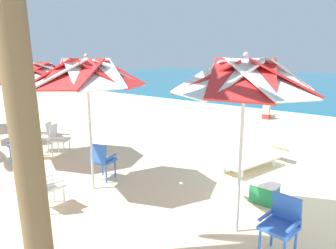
{
  "coord_description": "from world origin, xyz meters",
  "views": [
    {
      "loc": [
        1.41,
        -6.05,
        2.76
      ],
      "look_at": [
        -3.54,
        0.03,
        1.0
      ],
      "focal_mm": 33.07,
      "sensor_mm": 36.0,
      "label": 1
    }
  ],
  "objects_px": {
    "plastic_chair_3": "(58,138)",
    "plastic_chair_0": "(281,222)",
    "plastic_chair_2": "(102,159)",
    "cooler_box": "(264,193)",
    "beachgoer_seated": "(268,112)",
    "plastic_chair_4": "(18,141)",
    "sun_lounger_1": "(255,157)",
    "beach_umbrella_1": "(87,74)",
    "beach_umbrella_0": "(245,79)",
    "plastic_chair_1": "(45,184)",
    "beach_umbrella_2": "(32,73)",
    "plastic_chair_5": "(46,135)"
  },
  "relations": [
    {
      "from": "plastic_chair_0",
      "to": "beach_umbrella_1",
      "type": "bearing_deg",
      "value": -175.77
    },
    {
      "from": "beach_umbrella_1",
      "to": "plastic_chair_1",
      "type": "xyz_separation_m",
      "value": [
        0.09,
        -1.1,
        -1.91
      ]
    },
    {
      "from": "beach_umbrella_0",
      "to": "plastic_chair_3",
      "type": "distance_m",
      "value": 6.06
    },
    {
      "from": "beach_umbrella_2",
      "to": "beach_umbrella_0",
      "type": "bearing_deg",
      "value": 2.13
    },
    {
      "from": "beach_umbrella_0",
      "to": "plastic_chair_1",
      "type": "height_order",
      "value": "beach_umbrella_0"
    },
    {
      "from": "plastic_chair_4",
      "to": "sun_lounger_1",
      "type": "bearing_deg",
      "value": 32.83
    },
    {
      "from": "beach_umbrella_0",
      "to": "beachgoer_seated",
      "type": "distance_m",
      "value": 9.87
    },
    {
      "from": "plastic_chair_0",
      "to": "plastic_chair_3",
      "type": "bearing_deg",
      "value": 175.29
    },
    {
      "from": "plastic_chair_3",
      "to": "sun_lounger_1",
      "type": "bearing_deg",
      "value": 28.07
    },
    {
      "from": "beach_umbrella_0",
      "to": "beach_umbrella_2",
      "type": "relative_size",
      "value": 1.06
    },
    {
      "from": "plastic_chair_1",
      "to": "beach_umbrella_2",
      "type": "height_order",
      "value": "beach_umbrella_2"
    },
    {
      "from": "beach_umbrella_1",
      "to": "plastic_chair_3",
      "type": "bearing_deg",
      "value": 162.7
    },
    {
      "from": "plastic_chair_0",
      "to": "plastic_chair_3",
      "type": "distance_m",
      "value": 6.48
    },
    {
      "from": "beach_umbrella_0",
      "to": "plastic_chair_5",
      "type": "height_order",
      "value": "beach_umbrella_0"
    },
    {
      "from": "beach_umbrella_1",
      "to": "cooler_box",
      "type": "relative_size",
      "value": 5.58
    },
    {
      "from": "cooler_box",
      "to": "plastic_chair_1",
      "type": "bearing_deg",
      "value": -136.97
    },
    {
      "from": "plastic_chair_2",
      "to": "plastic_chair_4",
      "type": "distance_m",
      "value": 2.98
    },
    {
      "from": "plastic_chair_0",
      "to": "cooler_box",
      "type": "height_order",
      "value": "plastic_chair_0"
    },
    {
      "from": "sun_lounger_1",
      "to": "plastic_chair_2",
      "type": "bearing_deg",
      "value": -128.73
    },
    {
      "from": "plastic_chair_1",
      "to": "sun_lounger_1",
      "type": "xyz_separation_m",
      "value": [
        2.04,
        4.45,
        -0.22
      ]
    },
    {
      "from": "plastic_chair_1",
      "to": "plastic_chair_3",
      "type": "relative_size",
      "value": 1.0
    },
    {
      "from": "beach_umbrella_2",
      "to": "beachgoer_seated",
      "type": "relative_size",
      "value": 2.88
    },
    {
      "from": "beach_umbrella_1",
      "to": "plastic_chair_2",
      "type": "relative_size",
      "value": 3.22
    },
    {
      "from": "beachgoer_seated",
      "to": "plastic_chair_4",
      "type": "bearing_deg",
      "value": -108.04
    },
    {
      "from": "plastic_chair_2",
      "to": "beach_umbrella_1",
      "type": "bearing_deg",
      "value": -62.83
    },
    {
      "from": "cooler_box",
      "to": "beachgoer_seated",
      "type": "bearing_deg",
      "value": 111.36
    },
    {
      "from": "beach_umbrella_0",
      "to": "plastic_chair_4",
      "type": "relative_size",
      "value": 3.24
    },
    {
      "from": "beach_umbrella_1",
      "to": "beachgoer_seated",
      "type": "relative_size",
      "value": 3.02
    },
    {
      "from": "plastic_chair_3",
      "to": "sun_lounger_1",
      "type": "distance_m",
      "value": 5.38
    },
    {
      "from": "cooler_box",
      "to": "plastic_chair_5",
      "type": "bearing_deg",
      "value": -171.86
    },
    {
      "from": "beach_umbrella_2",
      "to": "plastic_chair_3",
      "type": "height_order",
      "value": "beach_umbrella_2"
    },
    {
      "from": "sun_lounger_1",
      "to": "plastic_chair_0",
      "type": "bearing_deg",
      "value": -60.77
    },
    {
      "from": "plastic_chair_1",
      "to": "plastic_chair_4",
      "type": "distance_m",
      "value": 3.41
    },
    {
      "from": "beach_umbrella_1",
      "to": "plastic_chair_4",
      "type": "distance_m",
      "value": 3.69
    },
    {
      "from": "beach_umbrella_2",
      "to": "plastic_chair_5",
      "type": "xyz_separation_m",
      "value": [
        -0.61,
        0.55,
        -1.83
      ]
    },
    {
      "from": "beach_umbrella_0",
      "to": "plastic_chair_2",
      "type": "height_order",
      "value": "beach_umbrella_0"
    },
    {
      "from": "plastic_chair_0",
      "to": "beach_umbrella_2",
      "type": "xyz_separation_m",
      "value": [
        -6.43,
        -0.07,
        1.83
      ]
    },
    {
      "from": "plastic_chair_2",
      "to": "cooler_box",
      "type": "bearing_deg",
      "value": 20.75
    },
    {
      "from": "plastic_chair_3",
      "to": "plastic_chair_0",
      "type": "bearing_deg",
      "value": -4.71
    },
    {
      "from": "plastic_chair_5",
      "to": "cooler_box",
      "type": "distance_m",
      "value": 6.32
    },
    {
      "from": "plastic_chair_0",
      "to": "beach_umbrella_2",
      "type": "distance_m",
      "value": 6.69
    },
    {
      "from": "plastic_chair_2",
      "to": "plastic_chair_5",
      "type": "distance_m",
      "value": 3.0
    },
    {
      "from": "beach_umbrella_0",
      "to": "plastic_chair_2",
      "type": "bearing_deg",
      "value": -179.92
    },
    {
      "from": "plastic_chair_2",
      "to": "beach_umbrella_0",
      "type": "bearing_deg",
      "value": 0.08
    },
    {
      "from": "plastic_chair_3",
      "to": "sun_lounger_1",
      "type": "height_order",
      "value": "plastic_chair_3"
    },
    {
      "from": "beach_umbrella_1",
      "to": "sun_lounger_1",
      "type": "distance_m",
      "value": 4.5
    },
    {
      "from": "beach_umbrella_0",
      "to": "plastic_chair_0",
      "type": "distance_m",
      "value": 2.08
    },
    {
      "from": "plastic_chair_4",
      "to": "cooler_box",
      "type": "distance_m",
      "value": 6.45
    },
    {
      "from": "plastic_chair_5",
      "to": "sun_lounger_1",
      "type": "distance_m",
      "value": 5.92
    },
    {
      "from": "beach_umbrella_0",
      "to": "plastic_chair_3",
      "type": "relative_size",
      "value": 3.24
    }
  ]
}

